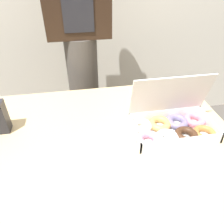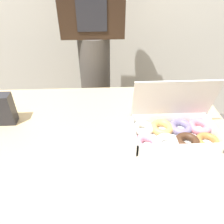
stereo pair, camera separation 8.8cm
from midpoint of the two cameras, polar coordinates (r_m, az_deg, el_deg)
table at (r=1.23m, az=-0.52°, el=-19.88°), size 1.18×0.86×0.76m
donut_box at (r=0.97m, az=18.43°, el=-4.75°), size 0.39×0.23×0.25m
napkin_holder at (r=1.08m, az=-24.75°, el=0.59°), size 0.10×0.06×0.15m
person_customer at (r=1.44m, az=-3.17°, el=21.17°), size 0.38×0.22×1.84m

